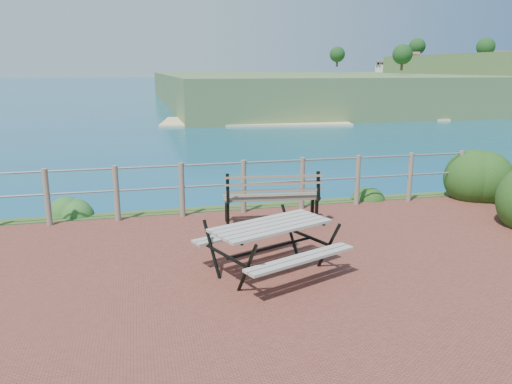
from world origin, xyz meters
TOP-DOWN VIEW (x-y plane):
  - ground at (0.00, 0.00)m, footprint 10.00×7.00m
  - ocean at (0.00, 200.00)m, footprint 1200.00×1200.00m
  - safety_railing at (0.00, 3.35)m, footprint 9.40×0.10m
  - distant_bay at (173.07, 202.61)m, footprint 290.00×232.36m
  - picnic_table at (-0.25, 0.48)m, footprint 1.72×1.30m
  - park_bench at (0.34, 2.61)m, footprint 1.72×0.60m
  - shrub_right_edge at (5.24, 3.30)m, footprint 1.26×1.26m
  - shrub_lip_west at (-3.09, 4.19)m, footprint 0.68×0.68m
  - shrub_lip_east at (2.57, 3.85)m, footprint 0.73×0.73m

SIDE VIEW (x-z plane):
  - distant_bay at x=173.07m, z-range -13.52..10.48m
  - ground at x=0.00m, z-range -0.06..0.06m
  - ocean at x=0.00m, z-range 0.00..0.00m
  - shrub_right_edge at x=5.24m, z-range -0.90..0.90m
  - shrub_lip_west at x=-3.09m, z-range -0.20..0.20m
  - shrub_lip_east at x=2.57m, z-range -0.23..0.23m
  - picnic_table at x=-0.25m, z-range 0.10..0.77m
  - safety_railing at x=0.00m, z-range 0.07..1.07m
  - park_bench at x=0.34m, z-range 0.15..1.10m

